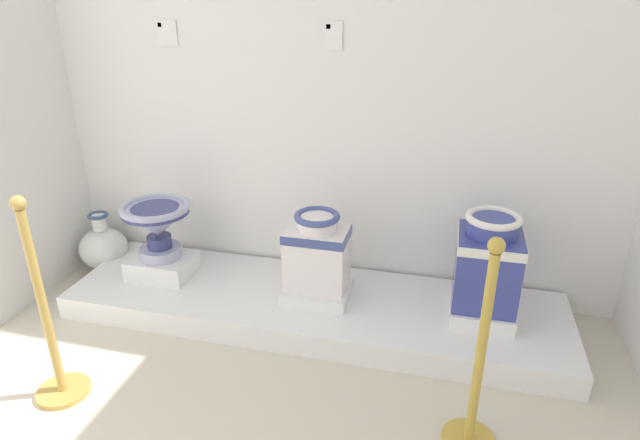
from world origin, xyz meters
The scene contains 13 objects.
wall_back centered at (1.69, 3.20, 1.62)m, with size 3.59×0.06×3.25m, color white.
display_platform centered at (1.69, 2.77, 0.07)m, with size 2.83×0.76×0.14m, color white.
plinth_block_tall_cobalt centered at (0.74, 2.79, 0.20)m, with size 0.37×0.29×0.12m, color white.
antique_toilet_tall_cobalt centered at (0.74, 2.79, 0.49)m, with size 0.41×0.41×0.34m.
plinth_block_squat_floral centered at (1.72, 2.77, 0.17)m, with size 0.37×0.31×0.07m, color white.
antique_toilet_squat_floral centered at (1.72, 2.77, 0.43)m, with size 0.34×0.25×0.45m.
plinth_block_broad_patterned centered at (2.62, 2.80, 0.18)m, with size 0.33×0.37×0.08m, color white.
antique_toilet_broad_patterned centered at (2.62, 2.80, 0.48)m, with size 0.33×0.34×0.50m.
info_placard_first centered at (0.72, 3.17, 1.52)m, with size 0.13×0.01×0.15m.
info_placard_second centered at (1.71, 3.17, 1.52)m, with size 0.09×0.01×0.15m.
decorative_vase_corner centered at (0.20, 2.96, 0.17)m, with size 0.31×0.31×0.42m.
stanchion_post_near_left centered at (0.71, 1.86, 0.31)m, with size 0.24×0.24×1.00m.
stanchion_post_near_right centered at (2.57, 2.01, 0.31)m, with size 0.22×0.22×0.96m.
Camera 1 is at (2.38, 0.21, 1.77)m, focal length 30.14 mm.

